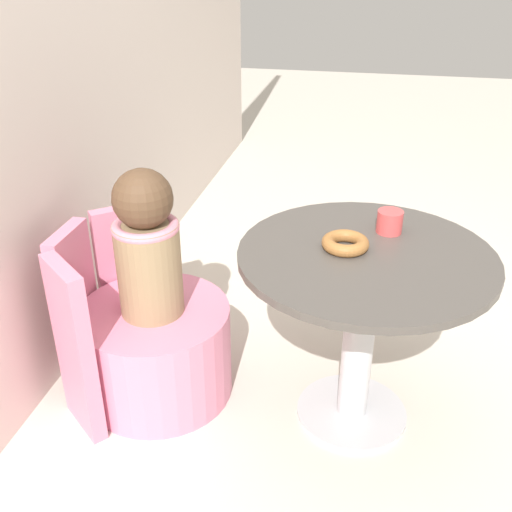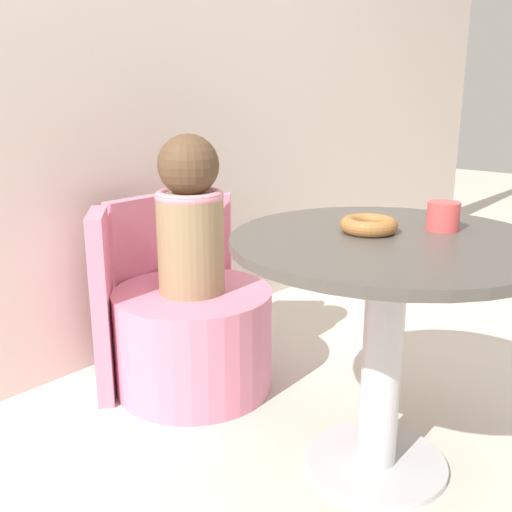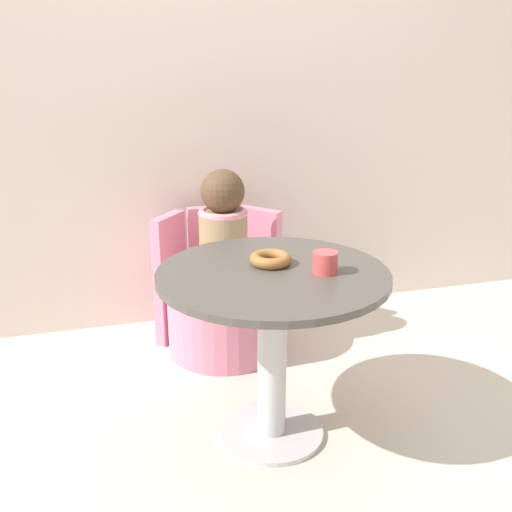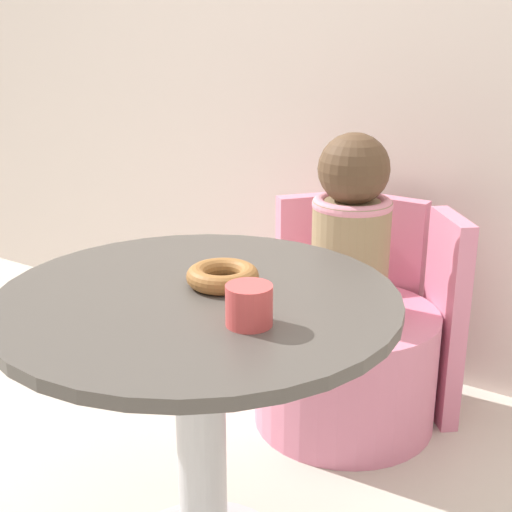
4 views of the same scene
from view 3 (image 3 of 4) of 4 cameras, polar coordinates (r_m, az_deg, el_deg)
The scene contains 8 objects.
ground_plane at distance 2.24m, azimuth 0.75°, elevation -16.95°, with size 12.00×12.00×0.00m, color beige.
back_wall at distance 2.92m, azimuth -5.72°, elevation 16.62°, with size 6.00×0.06×2.40m.
round_table at distance 2.02m, azimuth 1.58°, elevation -5.60°, with size 0.77×0.77×0.63m.
tub_chair at distance 2.75m, azimuth -2.99°, elevation -5.62°, with size 0.52×0.52×0.34m.
booth_backrest at distance 2.90m, azimuth -3.99°, elevation -1.47°, with size 0.62×0.23×0.61m.
child_figure at distance 2.61m, azimuth -3.14°, elevation 2.71°, with size 0.22×0.22×0.50m.
donut at distance 2.02m, azimuth 1.40°, elevation -0.29°, with size 0.14×0.14×0.04m.
cup at distance 1.95m, azimuth 6.60°, elevation -0.62°, with size 0.08×0.08×0.07m.
Camera 3 is at (-0.52, -1.74, 1.31)m, focal length 42.00 mm.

